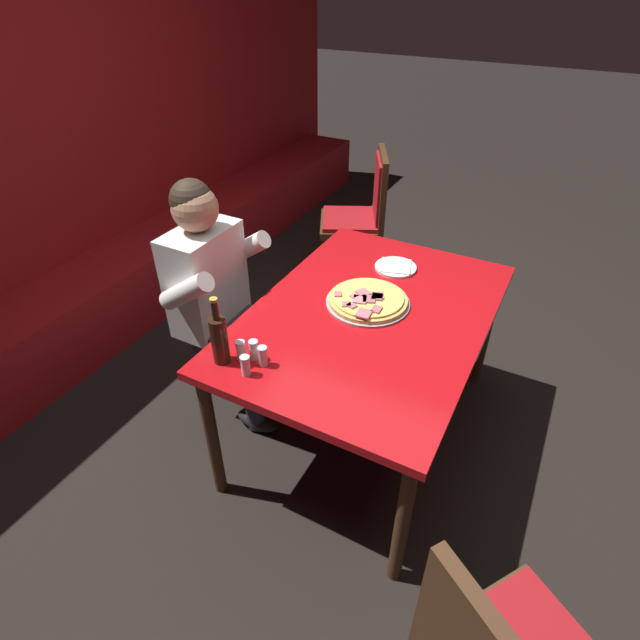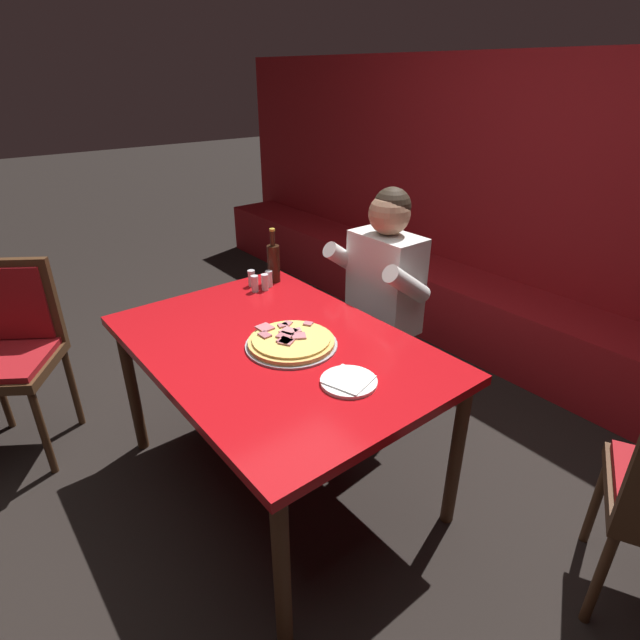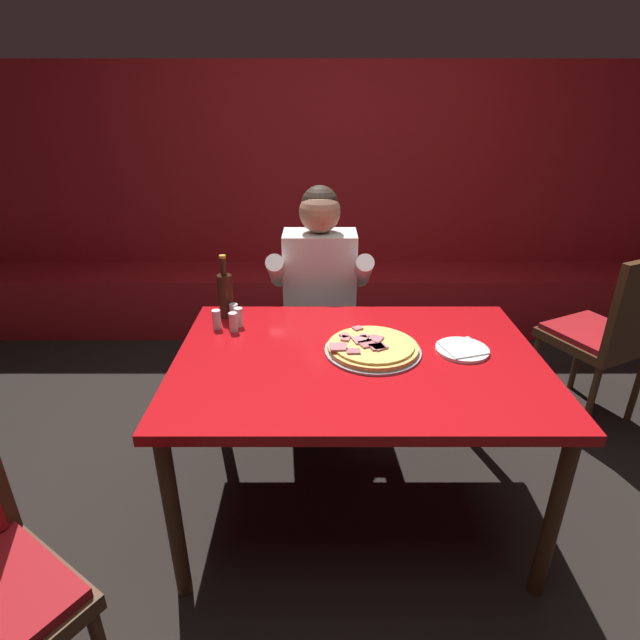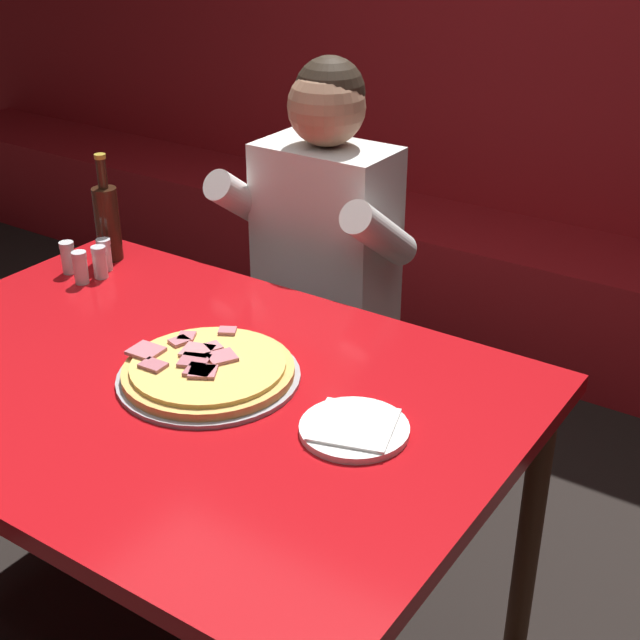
% 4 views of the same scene
% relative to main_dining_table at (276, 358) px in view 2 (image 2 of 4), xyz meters
% --- Properties ---
extents(ground_plane, '(24.00, 24.00, 0.00)m').
position_rel_main_dining_table_xyz_m(ground_plane, '(0.00, 0.00, -0.69)').
color(ground_plane, black).
extents(booth_wall_panel, '(6.80, 0.16, 1.90)m').
position_rel_main_dining_table_xyz_m(booth_wall_panel, '(0.00, 2.18, 0.26)').
color(booth_wall_panel, maroon).
rests_on(booth_wall_panel, ground_plane).
extents(booth_bench, '(6.46, 0.48, 0.46)m').
position_rel_main_dining_table_xyz_m(booth_bench, '(0.00, 1.86, -0.46)').
color(booth_bench, maroon).
rests_on(booth_bench, ground_plane).
extents(main_dining_table, '(1.43, 0.99, 0.76)m').
position_rel_main_dining_table_xyz_m(main_dining_table, '(0.00, 0.00, 0.00)').
color(main_dining_table, '#422816').
rests_on(main_dining_table, ground_plane).
extents(pizza, '(0.38, 0.38, 0.05)m').
position_rel_main_dining_table_xyz_m(pizza, '(0.06, 0.04, 0.09)').
color(pizza, '#9E9EA3').
rests_on(pizza, main_dining_table).
extents(plate_white_paper, '(0.21, 0.21, 0.02)m').
position_rel_main_dining_table_xyz_m(plate_white_paper, '(0.42, 0.04, 0.08)').
color(plate_white_paper, white).
rests_on(plate_white_paper, main_dining_table).
extents(beer_bottle, '(0.07, 0.07, 0.29)m').
position_rel_main_dining_table_xyz_m(beer_bottle, '(-0.58, 0.38, 0.18)').
color(beer_bottle, black).
rests_on(beer_bottle, main_dining_table).
extents(shaker_parmesan, '(0.04, 0.04, 0.09)m').
position_rel_main_dining_table_xyz_m(shaker_parmesan, '(-0.60, 0.25, 0.11)').
color(shaker_parmesan, silver).
rests_on(shaker_parmesan, main_dining_table).
extents(shaker_oregano, '(0.04, 0.04, 0.09)m').
position_rel_main_dining_table_xyz_m(shaker_oregano, '(-0.53, 0.32, 0.11)').
color(shaker_oregano, silver).
rests_on(shaker_oregano, main_dining_table).
extents(shaker_black_pepper, '(0.04, 0.04, 0.09)m').
position_rel_main_dining_table_xyz_m(shaker_black_pepper, '(-0.51, 0.28, 0.11)').
color(shaker_black_pepper, silver).
rests_on(shaker_black_pepper, main_dining_table).
extents(shaker_red_pepper_flakes, '(0.04, 0.04, 0.09)m').
position_rel_main_dining_table_xyz_m(shaker_red_pepper_flakes, '(-0.52, 0.23, 0.11)').
color(shaker_red_pepper_flakes, silver).
rests_on(shaker_red_pepper_flakes, main_dining_table).
extents(diner_seated_blue_shirt, '(0.53, 0.53, 1.27)m').
position_rel_main_dining_table_xyz_m(diner_seated_blue_shirt, '(-0.15, 0.71, 0.02)').
color(diner_seated_blue_shirt, black).
rests_on(diner_seated_blue_shirt, ground_plane).
extents(dining_chair_near_right, '(0.61, 0.61, 0.98)m').
position_rel_main_dining_table_xyz_m(dining_chair_near_right, '(-1.07, -0.86, -0.10)').
color(dining_chair_near_right, '#422816').
rests_on(dining_chair_near_right, ground_plane).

